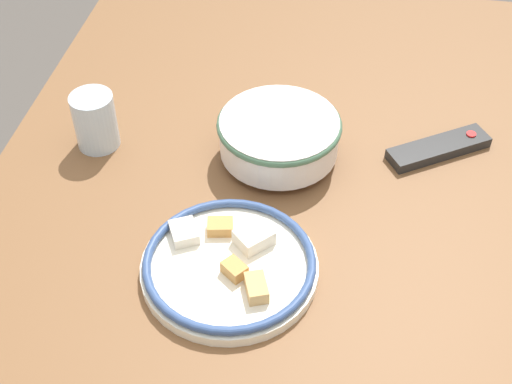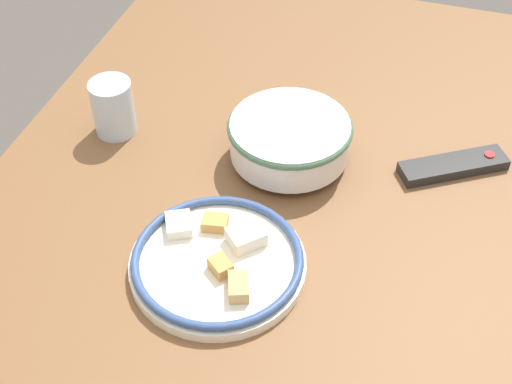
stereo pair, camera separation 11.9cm
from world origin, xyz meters
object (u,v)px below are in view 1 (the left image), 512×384
(food_plate, at_px, (230,264))
(tv_remote, at_px, (439,148))
(drinking_glass, at_px, (95,121))
(noodle_bowl, at_px, (279,136))

(food_plate, height_order, tv_remote, food_plate)
(food_plate, bearing_deg, drinking_glass, -131.23)
(tv_remote, bearing_deg, noodle_bowl, -110.26)
(noodle_bowl, relative_size, drinking_glass, 2.07)
(noodle_bowl, bearing_deg, tv_remote, 101.86)
(food_plate, relative_size, drinking_glass, 2.57)
(tv_remote, xyz_separation_m, drinking_glass, (0.08, -0.63, 0.04))
(food_plate, xyz_separation_m, tv_remote, (-0.34, 0.33, -0.01))
(tv_remote, relative_size, drinking_glass, 1.80)
(food_plate, distance_m, tv_remote, 0.48)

